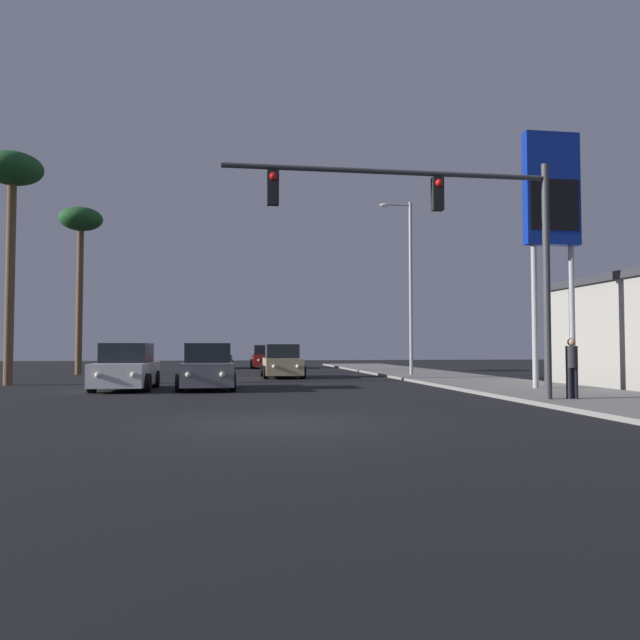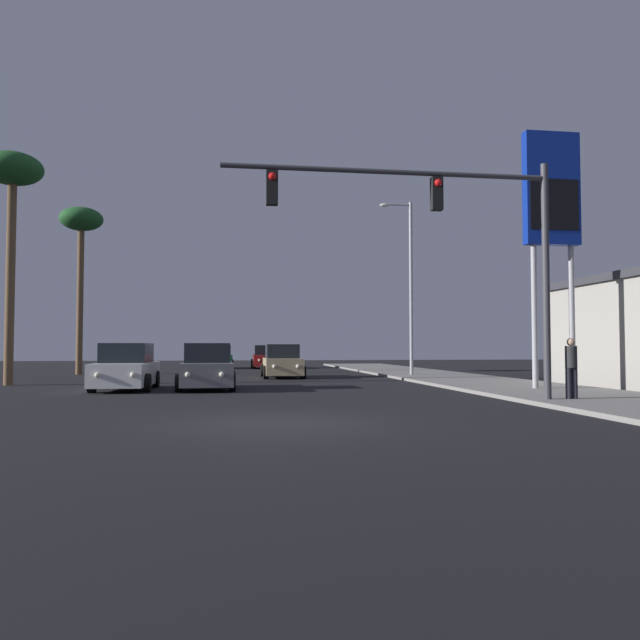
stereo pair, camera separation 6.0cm
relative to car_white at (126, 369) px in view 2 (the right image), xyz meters
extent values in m
plane|color=black|center=(4.62, -10.52, -0.76)|extent=(120.00, 120.00, 0.00)
cube|color=gray|center=(14.12, -0.52, -0.70)|extent=(5.00, 60.00, 0.12)
cube|color=silver|center=(0.00, -0.04, -0.18)|extent=(1.94, 4.26, 0.80)
cube|color=black|center=(0.00, 0.11, 0.57)|extent=(1.67, 2.05, 0.70)
cylinder|color=black|center=(-0.90, -1.34, -0.44)|extent=(0.24, 0.64, 0.64)
cylinder|color=black|center=(0.90, -1.34, -0.44)|extent=(0.24, 0.64, 0.64)
cylinder|color=black|center=(-0.90, 1.27, -0.44)|extent=(0.24, 0.64, 0.64)
cylinder|color=black|center=(0.90, 1.27, -0.44)|extent=(0.24, 0.64, 0.64)
sphere|color=#F2EACC|center=(-0.56, -2.16, -0.13)|extent=(0.18, 0.18, 0.18)
sphere|color=#F2EACC|center=(0.56, -2.16, -0.13)|extent=(0.18, 0.18, 0.18)
cube|color=slate|center=(2.88, -0.10, -0.18)|extent=(1.91, 4.25, 0.80)
cube|color=black|center=(2.88, 0.05, 0.57)|extent=(1.65, 2.04, 0.70)
cylinder|color=black|center=(1.98, -1.40, -0.44)|extent=(0.24, 0.64, 0.64)
cylinder|color=black|center=(3.78, -1.40, -0.44)|extent=(0.24, 0.64, 0.64)
cylinder|color=black|center=(1.98, 1.21, -0.44)|extent=(0.24, 0.64, 0.64)
cylinder|color=black|center=(3.78, 1.21, -0.44)|extent=(0.24, 0.64, 0.64)
sphere|color=#F2EACC|center=(2.32, -2.22, -0.13)|extent=(0.18, 0.18, 0.18)
sphere|color=#F2EACC|center=(3.43, -2.22, -0.13)|extent=(0.18, 0.18, 0.18)
cube|color=#195933|center=(2.93, 22.54, -0.18)|extent=(1.91, 4.25, 0.80)
cube|color=black|center=(2.93, 22.69, 0.57)|extent=(1.65, 2.04, 0.70)
cylinder|color=black|center=(2.03, 21.24, -0.44)|extent=(0.24, 0.64, 0.64)
cylinder|color=black|center=(3.83, 21.24, -0.44)|extent=(0.24, 0.64, 0.64)
cylinder|color=black|center=(2.03, 23.85, -0.44)|extent=(0.24, 0.64, 0.64)
cylinder|color=black|center=(3.83, 23.85, -0.44)|extent=(0.24, 0.64, 0.64)
sphere|color=#F2EACC|center=(2.37, 20.42, -0.13)|extent=(0.18, 0.18, 0.18)
sphere|color=#F2EACC|center=(3.49, 20.42, -0.13)|extent=(0.18, 0.18, 0.18)
cube|color=tan|center=(6.32, 8.15, -0.18)|extent=(1.85, 4.22, 0.80)
cube|color=black|center=(6.32, 8.30, 0.57)|extent=(1.63, 2.02, 0.70)
cylinder|color=black|center=(5.42, 6.85, -0.44)|extent=(0.24, 0.64, 0.64)
cylinder|color=black|center=(7.22, 6.85, -0.44)|extent=(0.24, 0.64, 0.64)
cylinder|color=black|center=(5.42, 9.45, -0.44)|extent=(0.24, 0.64, 0.64)
cylinder|color=black|center=(7.22, 9.45, -0.44)|extent=(0.24, 0.64, 0.64)
sphere|color=#F2EACC|center=(5.76, 6.03, -0.13)|extent=(0.18, 0.18, 0.18)
sphere|color=#F2EACC|center=(6.88, 6.03, -0.13)|extent=(0.18, 0.18, 0.18)
cube|color=maroon|center=(6.27, 22.09, -0.18)|extent=(1.86, 4.23, 0.80)
cube|color=black|center=(6.27, 22.24, 0.57)|extent=(1.63, 2.02, 0.70)
cylinder|color=black|center=(5.37, 20.78, -0.44)|extent=(0.24, 0.64, 0.64)
cylinder|color=black|center=(7.17, 20.78, -0.44)|extent=(0.24, 0.64, 0.64)
cylinder|color=black|center=(5.37, 23.39, -0.44)|extent=(0.24, 0.64, 0.64)
cylinder|color=black|center=(7.17, 23.39, -0.44)|extent=(0.24, 0.64, 0.64)
sphere|color=#F2EACC|center=(5.72, 19.97, -0.13)|extent=(0.18, 0.18, 0.18)
sphere|color=#F2EACC|center=(6.83, 19.97, -0.13)|extent=(0.18, 0.18, 0.18)
cylinder|color=#38383D|center=(12.30, -7.23, 2.61)|extent=(0.20, 0.20, 6.50)
cylinder|color=#38383D|center=(7.86, -7.23, 5.46)|extent=(8.89, 0.14, 0.14)
cube|color=black|center=(9.19, -7.23, 4.91)|extent=(0.30, 0.24, 0.90)
sphere|color=red|center=(9.19, -7.37, 5.18)|extent=(0.20, 0.20, 0.20)
cube|color=black|center=(4.75, -7.23, 4.91)|extent=(0.30, 0.24, 0.90)
sphere|color=red|center=(4.75, -7.37, 5.18)|extent=(0.20, 0.20, 0.20)
cylinder|color=#99999E|center=(13.02, 8.05, 3.86)|extent=(0.18, 0.18, 9.00)
cylinder|color=#99999E|center=(12.32, 8.05, 8.21)|extent=(1.40, 0.10, 0.10)
ellipsoid|color=silver|center=(11.62, 8.05, 8.16)|extent=(0.50, 0.24, 0.20)
cylinder|color=#99999E|center=(14.18, -2.91, 1.86)|extent=(0.20, 0.20, 5.00)
cylinder|color=#99999E|center=(15.58, -2.91, 1.86)|extent=(0.20, 0.20, 5.00)
cube|color=navy|center=(14.88, -2.91, 6.36)|extent=(2.00, 0.40, 4.00)
cube|color=black|center=(14.88, -3.12, 5.76)|extent=(1.80, 0.03, 1.80)
cylinder|color=#23232D|center=(12.91, -7.23, -0.22)|extent=(0.16, 0.16, 0.85)
cylinder|color=#23232D|center=(13.09, -7.23, -0.22)|extent=(0.16, 0.16, 0.85)
cylinder|color=#262628|center=(13.00, -7.23, 0.51)|extent=(0.32, 0.32, 0.60)
sphere|color=tan|center=(13.00, -7.23, 0.92)|extent=(0.22, 0.22, 0.22)
cylinder|color=brown|center=(-5.15, 3.48, 3.42)|extent=(0.36, 0.36, 8.36)
ellipsoid|color=#1E5123|center=(-5.15, 3.48, 8.08)|extent=(2.40, 2.40, 1.32)
cylinder|color=brown|center=(-4.72, 13.48, 3.41)|extent=(0.36, 0.36, 8.34)
ellipsoid|color=#1E5123|center=(-4.72, 13.48, 8.06)|extent=(2.40, 2.40, 1.32)
camera|label=1|loc=(3.63, -23.23, 0.78)|focal=35.00mm
camera|label=2|loc=(3.69, -23.24, 0.78)|focal=35.00mm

